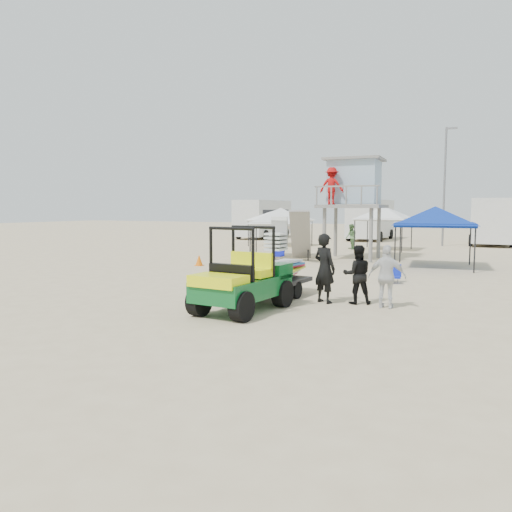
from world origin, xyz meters
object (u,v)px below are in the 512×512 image
at_px(man_left, 325,268).
at_px(canopy_blue, 435,210).
at_px(lifeguard_tower, 352,186).
at_px(surf_trailer, 278,268).
at_px(utility_cart, 241,273).

xyz_separation_m(man_left, canopy_blue, (1.73, 10.05, 1.58)).
height_order(lifeguard_tower, canopy_blue, lifeguard_tower).
bearing_deg(lifeguard_tower, surf_trailer, -85.02).
height_order(surf_trailer, lifeguard_tower, lifeguard_tower).
bearing_deg(surf_trailer, lifeguard_tower, 94.98).
bearing_deg(surf_trailer, man_left, -11.18).
height_order(surf_trailer, man_left, surf_trailer).
bearing_deg(lifeguard_tower, man_left, -78.05).
bearing_deg(surf_trailer, canopy_blue, 71.58).
relative_size(surf_trailer, man_left, 1.29).
distance_m(man_left, canopy_blue, 10.32).
bearing_deg(canopy_blue, utility_cart, -105.06).
bearing_deg(canopy_blue, lifeguard_tower, 155.60).
relative_size(man_left, canopy_blue, 0.54).
bearing_deg(utility_cart, man_left, 53.23).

